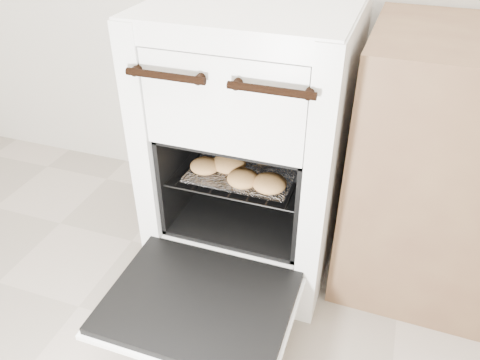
% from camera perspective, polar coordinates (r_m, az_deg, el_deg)
% --- Properties ---
extents(stove, '(0.59, 0.65, 0.90)m').
position_cam_1_polar(stove, '(1.56, 1.71, 4.23)').
color(stove, white).
rests_on(stove, ground).
extents(oven_door, '(0.53, 0.41, 0.04)m').
position_cam_1_polar(oven_door, '(1.36, -5.02, -14.77)').
color(oven_door, black).
rests_on(oven_door, stove).
extents(oven_rack, '(0.43, 0.41, 0.01)m').
position_cam_1_polar(oven_rack, '(1.53, 0.96, 1.81)').
color(oven_rack, black).
rests_on(oven_rack, stove).
extents(foil_sheet, '(0.33, 0.29, 0.01)m').
position_cam_1_polar(foil_sheet, '(1.51, 0.73, 1.63)').
color(foil_sheet, white).
rests_on(foil_sheet, oven_rack).
extents(baked_rolls, '(0.36, 0.28, 0.05)m').
position_cam_1_polar(baked_rolls, '(1.45, 0.11, 1.19)').
color(baked_rolls, tan).
rests_on(baked_rolls, foil_sheet).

